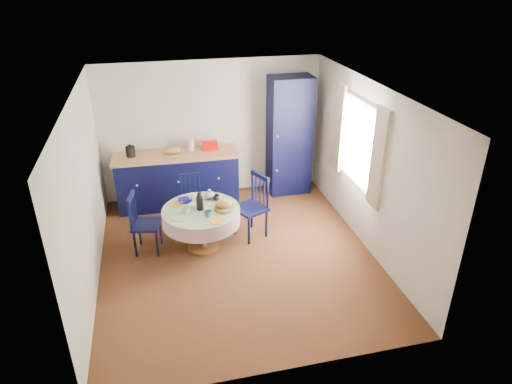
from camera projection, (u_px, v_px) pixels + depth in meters
floor at (237, 255)px, 6.90m from camera, size 4.50×4.50×0.00m
ceiling at (234, 92)px, 5.77m from camera, size 4.50×4.50×0.00m
wall_back at (212, 129)px, 8.29m from camera, size 4.00×0.02×2.50m
wall_left at (85, 196)px, 5.92m from camera, size 0.02×4.50×2.50m
wall_right at (368, 167)px, 6.75m from camera, size 0.02×4.50×2.50m
window at (358, 143)px, 6.88m from camera, size 0.10×1.74×1.45m
kitchen_counter at (178, 178)px, 8.18m from camera, size 2.20×0.74×1.21m
pantry_cabinet at (289, 136)px, 8.43m from camera, size 0.77×0.57×2.20m
dining_table at (202, 216)px, 6.80m from camera, size 1.16×1.16×0.98m
chair_left at (144, 223)px, 6.81m from camera, size 0.48×0.50×0.95m
chair_far at (192, 199)px, 7.60m from camera, size 0.40×0.38×0.86m
chair_right at (252, 206)px, 7.20m from camera, size 0.60×0.61×1.04m
mug_a at (186, 210)px, 6.62m from camera, size 0.11×0.11×0.09m
mug_b at (208, 214)px, 6.52m from camera, size 0.10×0.10×0.10m
mug_c at (217, 198)px, 6.98m from camera, size 0.11×0.11×0.09m
mug_d at (192, 198)px, 6.97m from camera, size 0.09×0.09×0.08m
cobalt_bowl at (185, 201)px, 6.92m from camera, size 0.22×0.22×0.05m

